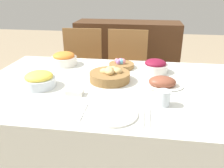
# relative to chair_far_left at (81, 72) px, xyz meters

# --- Properties ---
(dining_table) EXTENTS (1.87, 1.12, 0.78)m
(dining_table) POSITION_rel_chair_far_left_xyz_m (0.51, -0.93, -0.12)
(dining_table) COLOR silver
(dining_table) RESTS_ON ground
(chair_far_left) EXTENTS (0.44, 0.44, 0.96)m
(chair_far_left) POSITION_rel_chair_far_left_xyz_m (0.00, 0.00, 0.00)
(chair_far_left) COLOR olive
(chair_far_left) RESTS_ON ground
(chair_far_center) EXTENTS (0.44, 0.44, 0.96)m
(chair_far_center) POSITION_rel_chair_far_left_xyz_m (0.48, 0.00, 0.00)
(chair_far_center) COLOR olive
(chair_far_center) RESTS_ON ground
(sideboard) EXTENTS (1.33, 0.44, 0.95)m
(sideboard) POSITION_rel_chair_far_left_xyz_m (0.44, 0.71, -0.03)
(sideboard) COLOR #4C2D19
(sideboard) RESTS_ON ground
(bread_basket) EXTENTS (0.28, 0.28, 0.11)m
(bread_basket) POSITION_rel_chair_far_left_xyz_m (0.45, -0.86, 0.31)
(bread_basket) COLOR olive
(bread_basket) RESTS_ON dining_table
(egg_basket) EXTENTS (0.20, 0.20, 0.08)m
(egg_basket) POSITION_rel_chair_far_left_xyz_m (0.50, -0.57, 0.29)
(egg_basket) COLOR olive
(egg_basket) RESTS_ON dining_table
(ham_platter) EXTENTS (0.27, 0.19, 0.07)m
(ham_platter) POSITION_rel_chair_far_left_xyz_m (0.80, -0.90, 0.29)
(ham_platter) COLOR white
(ham_platter) RESTS_ON dining_table
(carrot_bowl) EXTENTS (0.21, 0.21, 0.11)m
(carrot_bowl) POSITION_rel_chair_far_left_xyz_m (0.02, -0.57, 0.32)
(carrot_bowl) COLOR white
(carrot_bowl) RESTS_ON dining_table
(pineapple_bowl) EXTENTS (0.21, 0.21, 0.10)m
(pineapple_bowl) POSITION_rel_chair_far_left_xyz_m (0.01, -1.02, 0.32)
(pineapple_bowl) COLOR silver
(pineapple_bowl) RESTS_ON dining_table
(beet_salad_bowl) EXTENTS (0.19, 0.19, 0.10)m
(beet_salad_bowl) POSITION_rel_chair_far_left_xyz_m (0.76, -0.63, 0.31)
(beet_salad_bowl) COLOR white
(beet_salad_bowl) RESTS_ON dining_table
(dinner_plate) EXTENTS (0.26, 0.26, 0.01)m
(dinner_plate) POSITION_rel_chair_far_left_xyz_m (0.53, -1.32, 0.27)
(dinner_plate) COLOR white
(dinner_plate) RESTS_ON dining_table
(fork) EXTENTS (0.01, 0.19, 0.00)m
(fork) POSITION_rel_chair_far_left_xyz_m (0.38, -1.32, 0.27)
(fork) COLOR silver
(fork) RESTS_ON dining_table
(knife) EXTENTS (0.01, 0.19, 0.00)m
(knife) POSITION_rel_chair_far_left_xyz_m (0.69, -1.32, 0.27)
(knife) COLOR silver
(knife) RESTS_ON dining_table
(spoon) EXTENTS (0.01, 0.19, 0.00)m
(spoon) POSITION_rel_chair_far_left_xyz_m (0.72, -1.32, 0.27)
(spoon) COLOR silver
(spoon) RESTS_ON dining_table
(drinking_cup) EXTENTS (0.07, 0.07, 0.09)m
(drinking_cup) POSITION_rel_chair_far_left_xyz_m (0.79, -1.17, 0.31)
(drinking_cup) COLOR silver
(drinking_cup) RESTS_ON dining_table
(butter_dish) EXTENTS (0.10, 0.06, 0.03)m
(butter_dish) POSITION_rel_chair_far_left_xyz_m (0.27, -1.11, 0.28)
(butter_dish) COLOR white
(butter_dish) RESTS_ON dining_table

